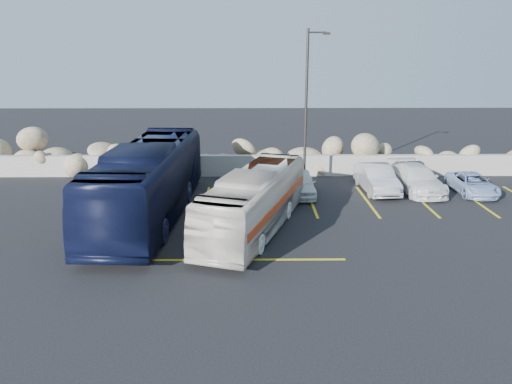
{
  "coord_description": "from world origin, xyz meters",
  "views": [
    {
      "loc": [
        -0.28,
        -15.79,
        7.13
      ],
      "look_at": [
        -0.08,
        4.0,
        1.35
      ],
      "focal_mm": 35.0,
      "sensor_mm": 36.0,
      "label": 1
    }
  ],
  "objects_px": {
    "car_a": "(300,183)",
    "car_c": "(417,179)",
    "tour_coach": "(149,181)",
    "car_b": "(377,178)",
    "lamppost": "(307,105)",
    "car_d": "(472,184)",
    "vintage_bus": "(255,201)"
  },
  "relations": [
    {
      "from": "car_a",
      "to": "car_c",
      "type": "bearing_deg",
      "value": 7.05
    },
    {
      "from": "tour_coach",
      "to": "car_c",
      "type": "bearing_deg",
      "value": 19.79
    },
    {
      "from": "car_a",
      "to": "car_b",
      "type": "height_order",
      "value": "car_b"
    },
    {
      "from": "lamppost",
      "to": "car_b",
      "type": "distance_m",
      "value": 5.14
    },
    {
      "from": "lamppost",
      "to": "car_a",
      "type": "relative_size",
      "value": 2.24
    },
    {
      "from": "car_b",
      "to": "lamppost",
      "type": "bearing_deg",
      "value": 165.08
    },
    {
      "from": "lamppost",
      "to": "car_d",
      "type": "bearing_deg",
      "value": -8.44
    },
    {
      "from": "tour_coach",
      "to": "car_d",
      "type": "height_order",
      "value": "tour_coach"
    },
    {
      "from": "lamppost",
      "to": "car_a",
      "type": "distance_m",
      "value": 3.95
    },
    {
      "from": "vintage_bus",
      "to": "car_d",
      "type": "xyz_separation_m",
      "value": [
        11.0,
        5.07,
        -0.73
      ]
    },
    {
      "from": "car_a",
      "to": "vintage_bus",
      "type": "bearing_deg",
      "value": -113.57
    },
    {
      "from": "car_b",
      "to": "car_c",
      "type": "relative_size",
      "value": 0.92
    },
    {
      "from": "vintage_bus",
      "to": "car_c",
      "type": "distance_m",
      "value": 9.98
    },
    {
      "from": "car_b",
      "to": "car_c",
      "type": "height_order",
      "value": "car_b"
    },
    {
      "from": "lamppost",
      "to": "vintage_bus",
      "type": "bearing_deg",
      "value": -113.13
    },
    {
      "from": "vintage_bus",
      "to": "car_b",
      "type": "bearing_deg",
      "value": 59.68
    },
    {
      "from": "tour_coach",
      "to": "vintage_bus",
      "type": "bearing_deg",
      "value": -16.86
    },
    {
      "from": "car_a",
      "to": "car_d",
      "type": "relative_size",
      "value": 0.99
    },
    {
      "from": "lamppost",
      "to": "vintage_bus",
      "type": "height_order",
      "value": "lamppost"
    },
    {
      "from": "car_a",
      "to": "car_b",
      "type": "bearing_deg",
      "value": 10.06
    },
    {
      "from": "lamppost",
      "to": "car_b",
      "type": "height_order",
      "value": "lamppost"
    },
    {
      "from": "car_a",
      "to": "car_b",
      "type": "relative_size",
      "value": 0.87
    },
    {
      "from": "car_b",
      "to": "tour_coach",
      "type": "bearing_deg",
      "value": -162.72
    },
    {
      "from": "vintage_bus",
      "to": "car_c",
      "type": "bearing_deg",
      "value": 51.85
    },
    {
      "from": "tour_coach",
      "to": "car_d",
      "type": "bearing_deg",
      "value": 15.42
    },
    {
      "from": "tour_coach",
      "to": "car_b",
      "type": "xyz_separation_m",
      "value": [
        10.78,
        3.9,
        -0.94
      ]
    },
    {
      "from": "lamppost",
      "to": "tour_coach",
      "type": "height_order",
      "value": "lamppost"
    },
    {
      "from": "tour_coach",
      "to": "car_b",
      "type": "height_order",
      "value": "tour_coach"
    },
    {
      "from": "car_c",
      "to": "car_d",
      "type": "relative_size",
      "value": 1.25
    },
    {
      "from": "lamppost",
      "to": "car_c",
      "type": "height_order",
      "value": "lamppost"
    },
    {
      "from": "car_b",
      "to": "car_d",
      "type": "xyz_separation_m",
      "value": [
        4.74,
        -0.46,
        -0.18
      ]
    },
    {
      "from": "car_c",
      "to": "car_d",
      "type": "bearing_deg",
      "value": -13.96
    }
  ]
}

